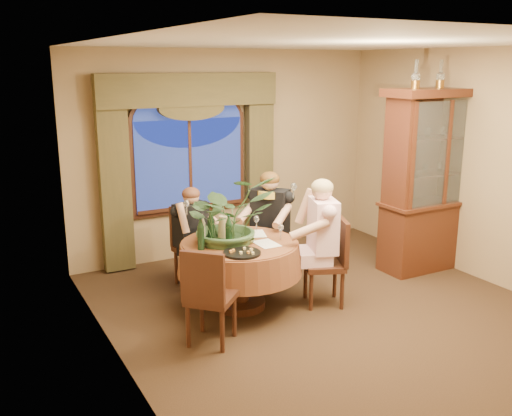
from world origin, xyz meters
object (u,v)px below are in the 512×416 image
person_back (191,237)px  wine_bottle_1 (202,229)px  stoneware_vase (224,229)px  wine_bottle_0 (229,231)px  chair_right (324,263)px  oil_lamp_left (416,74)px  person_pink (322,242)px  oil_lamp_center (441,74)px  chair_back_right (266,242)px  chair_back (195,247)px  wine_bottle_2 (211,226)px  dining_table (240,275)px  centerpiece_plant (228,185)px  china_cabinet (432,181)px  person_scarf (270,227)px  oil_lamp_right (464,74)px  olive_bowl (247,241)px  wine_bottle_3 (201,234)px  chair_front_left (211,295)px

person_back → wine_bottle_1: bearing=61.6°
stoneware_vase → wine_bottle_0: wine_bottle_0 is taller
chair_right → person_back: bearing=65.8°
oil_lamp_left → wine_bottle_1: (-2.74, 0.12, -1.57)m
person_pink → wine_bottle_0: bearing=96.5°
oil_lamp_center → chair_back_right: 2.96m
chair_back → wine_bottle_2: 0.80m
dining_table → centerpiece_plant: size_ratio=1.27×
china_cabinet → person_scarf: size_ratio=1.68×
wine_bottle_2 → wine_bottle_0: bearing=-66.5°
oil_lamp_right → wine_bottle_2: (-3.42, 0.18, -1.57)m
olive_bowl → wine_bottle_1: size_ratio=0.51×
person_pink → person_back: bearing=64.1°
stoneware_vase → china_cabinet: bearing=-2.4°
person_scarf → olive_bowl: size_ratio=8.17×
chair_back_right → centerpiece_plant: (-0.75, -0.49, 0.89)m
chair_back → centerpiece_plant: 1.16m
chair_back_right → oil_lamp_right: bearing=-144.9°
stoneware_vase → wine_bottle_1: (-0.26, 0.00, 0.03)m
person_scarf → dining_table: bearing=90.0°
oil_lamp_left → wine_bottle_1: 3.16m
dining_table → oil_lamp_center: 3.47m
china_cabinet → chair_back: bearing=163.9°
wine_bottle_0 → person_back: bearing=94.7°
dining_table → oil_lamp_center: size_ratio=3.98×
dining_table → oil_lamp_right: (3.16, -0.01, 2.11)m
olive_bowl → oil_lamp_right: bearing=1.3°
chair_back_right → person_scarf: (0.02, -0.06, 0.21)m
stoneware_vase → chair_back_right: bearing=31.0°
chair_back → olive_bowl: size_ratio=5.70×
centerpiece_plant → wine_bottle_1: bearing=176.8°
wine_bottle_3 → oil_lamp_center: bearing=0.5°
dining_table → chair_front_left: size_ratio=1.41×
wine_bottle_1 → wine_bottle_2: size_ratio=1.00×
oil_lamp_right → chair_back_right: (-2.50, 0.60, -2.00)m
wine_bottle_0 → olive_bowl: bearing=-5.1°
chair_front_left → person_scarf: bearing=86.5°
chair_front_left → stoneware_vase: size_ratio=3.45×
chair_front_left → wine_bottle_3: (0.14, 0.56, 0.44)m
chair_back → wine_bottle_3: (-0.29, -0.87, 0.44)m
chair_front_left → wine_bottle_2: bearing=111.0°
person_pink → wine_bottle_2: person_pink is taller
oil_lamp_right → wine_bottle_2: 3.77m
oil_lamp_center → chair_front_left: 3.96m
oil_lamp_right → chair_back_right: size_ratio=0.35×
centerpiece_plant → wine_bottle_0: bearing=-114.4°
oil_lamp_left → wine_bottle_2: (-2.61, 0.18, -1.57)m
chair_back → person_back: size_ratio=0.78×
oil_lamp_center → chair_back_right: size_ratio=0.35×
china_cabinet → stoneware_vase: (-2.89, 0.12, -0.27)m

